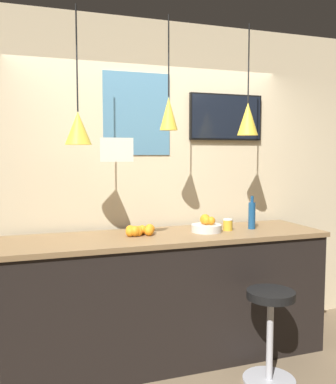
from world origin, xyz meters
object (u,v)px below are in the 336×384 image
(fruit_bowl, at_px, (206,225))
(bar_stool, at_px, (270,321))
(spread_jar, at_px, (228,225))
(juice_bottle, at_px, (252,215))
(mounted_tv, at_px, (226,117))

(fruit_bowl, bearing_deg, bar_stool, -68.67)
(bar_stool, xyz_separation_m, spread_jar, (-0.04, 0.62, 0.63))
(juice_bottle, bearing_deg, fruit_bowl, 179.73)
(juice_bottle, bearing_deg, bar_stool, -107.28)
(spread_jar, bearing_deg, mounted_tv, 66.19)
(fruit_bowl, distance_m, mounted_tv, 1.11)
(mounted_tv, bearing_deg, juice_bottle, -83.73)
(bar_stool, distance_m, juice_bottle, 0.96)
(fruit_bowl, relative_size, mounted_tv, 0.35)
(bar_stool, relative_size, fruit_bowl, 2.72)
(bar_stool, relative_size, spread_jar, 6.98)
(spread_jar, relative_size, mounted_tv, 0.13)
(juice_bottle, height_order, spread_jar, juice_bottle)
(mounted_tv, bearing_deg, spread_jar, -113.81)
(spread_jar, height_order, mounted_tv, mounted_tv)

